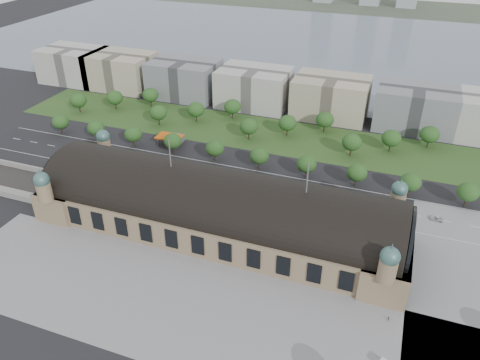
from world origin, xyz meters
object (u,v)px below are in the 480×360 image
(traffic_car_0, at_px, (70,159))
(parked_car_2, at_px, (136,175))
(bus_east, at_px, (284,194))
(petrol_station, at_px, (174,137))
(parked_car_1, at_px, (114,171))
(bus_west, at_px, (192,182))
(traffic_car_4, at_px, (235,185))
(pedestrian_2, at_px, (389,319))
(bus_mid, at_px, (279,198))
(parked_car_6, at_px, (174,187))
(traffic_car_3, at_px, (178,165))
(traffic_car_2, at_px, (146,164))
(parked_car_5, at_px, (139,176))
(parked_car_4, at_px, (141,176))
(traffic_car_6, at_px, (436,218))
(traffic_car_5, at_px, (332,195))
(parked_car_0, at_px, (117,171))
(parked_car_3, at_px, (146,182))

(traffic_car_0, bearing_deg, parked_car_2, 84.47)
(bus_east, bearing_deg, petrol_station, 62.90)
(parked_car_1, xyz_separation_m, bus_west, (42.05, 2.34, 1.01))
(traffic_car_4, bearing_deg, pedestrian_2, 55.66)
(bus_mid, bearing_deg, parked_car_6, 97.62)
(traffic_car_4, bearing_deg, parked_car_1, -77.82)
(traffic_car_3, height_order, bus_east, bus_east)
(parked_car_1, xyz_separation_m, parked_car_6, (35.20, -3.64, 0.10))
(traffic_car_4, relative_size, bus_west, 0.34)
(traffic_car_2, distance_m, traffic_car_4, 50.49)
(petrol_station, relative_size, parked_car_5, 2.75)
(parked_car_2, relative_size, bus_west, 0.41)
(traffic_car_0, xyz_separation_m, parked_car_4, (44.10, -2.84, 0.04))
(traffic_car_6, relative_size, bus_west, 0.46)
(parked_car_2, distance_m, parked_car_6, 22.82)
(bus_mid, relative_size, pedestrian_2, 8.88)
(traffic_car_4, bearing_deg, parked_car_6, -60.79)
(traffic_car_5, bearing_deg, bus_west, 104.97)
(parked_car_0, distance_m, parked_car_2, 11.00)
(parked_car_1, distance_m, bus_west, 42.13)
(traffic_car_4, distance_m, bus_west, 20.58)
(traffic_car_0, height_order, traffic_car_3, traffic_car_0)
(traffic_car_0, height_order, bus_west, bus_west)
(parked_car_4, bearing_deg, parked_car_5, -118.95)
(traffic_car_5, distance_m, traffic_car_6, 45.09)
(parked_car_4, relative_size, bus_east, 0.33)
(petrol_station, bearing_deg, pedestrian_2, -36.45)
(traffic_car_4, relative_size, parked_car_1, 0.85)
(petrol_station, bearing_deg, parked_car_0, -105.89)
(bus_west, bearing_deg, bus_east, -78.06)
(traffic_car_2, xyz_separation_m, parked_car_4, (4.52, -11.94, 0.01))
(parked_car_4, bearing_deg, traffic_car_3, 116.74)
(traffic_car_0, relative_size, parked_car_5, 0.80)
(parked_car_0, bearing_deg, traffic_car_2, 114.16)
(traffic_car_4, height_order, parked_car_5, traffic_car_4)
(traffic_car_0, relative_size, parked_car_6, 0.75)
(traffic_car_2, distance_m, parked_car_5, 12.41)
(parked_car_1, relative_size, parked_car_2, 1.00)
(parked_car_2, bearing_deg, traffic_car_2, 151.75)
(traffic_car_3, xyz_separation_m, pedestrian_2, (110.16, -68.24, 0.12))
(bus_east, bearing_deg, bus_west, 93.48)
(parked_car_5, relative_size, bus_east, 0.38)
(parked_car_6, xyz_separation_m, bus_west, (6.85, 5.98, 0.91))
(parked_car_3, bearing_deg, bus_mid, 73.80)
(traffic_car_5, xyz_separation_m, bus_mid, (-21.53, -12.81, 1.07))
(traffic_car_3, height_order, traffic_car_6, traffic_car_6)
(parked_car_2, distance_m, pedestrian_2, 134.86)
(traffic_car_3, relative_size, traffic_car_6, 0.78)
(petrol_station, bearing_deg, traffic_car_3, -59.14)
(petrol_station, relative_size, traffic_car_5, 2.86)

